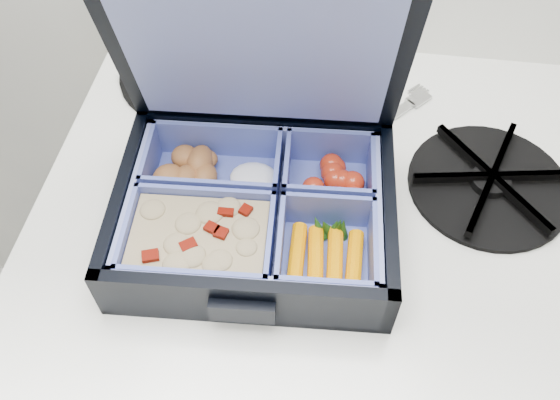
% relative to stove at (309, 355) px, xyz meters
% --- Properties ---
extents(stove, '(0.57, 0.57, 0.85)m').
position_rel_stove_xyz_m(stove, '(0.00, 0.00, 0.00)').
color(stove, white).
rests_on(stove, floor).
extents(bento_box, '(0.26, 0.21, 0.06)m').
position_rel_stove_xyz_m(bento_box, '(-0.06, -0.06, 0.45)').
color(bento_box, black).
rests_on(bento_box, stove).
extents(burner_grate, '(0.18, 0.18, 0.02)m').
position_rel_stove_xyz_m(burner_grate, '(0.16, 0.02, 0.44)').
color(burner_grate, black).
rests_on(burner_grate, stove).
extents(burner_grate_rear, '(0.21, 0.21, 0.02)m').
position_rel_stove_xyz_m(burner_grate_rear, '(-0.17, 0.15, 0.43)').
color(burner_grate_rear, black).
rests_on(burner_grate_rear, stove).
extents(fork, '(0.12, 0.13, 0.01)m').
position_rel_stove_xyz_m(fork, '(0.04, 0.09, 0.43)').
color(fork, '#A8A8A8').
rests_on(fork, stove).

